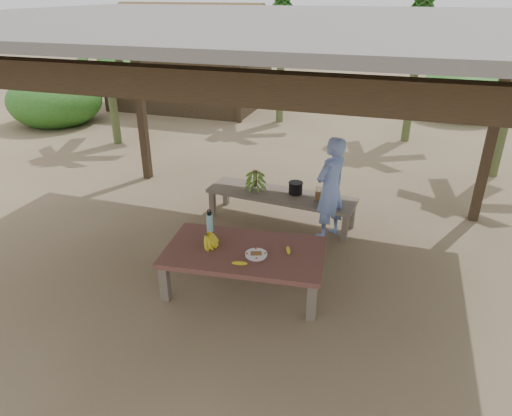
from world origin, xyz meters
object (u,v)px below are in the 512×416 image
(bench, at_px, (281,197))
(ripe_banana_bunch, at_px, (206,239))
(cooking_pot, at_px, (296,188))
(water_flask, at_px, (210,222))
(woman, at_px, (330,189))
(plate, at_px, (256,255))
(work_table, at_px, (245,255))

(bench, xyz_separation_m, ripe_banana_bunch, (-0.41, -1.80, 0.19))
(cooking_pot, bearing_deg, water_flask, -114.64)
(ripe_banana_bunch, xyz_separation_m, water_flask, (-0.10, 0.34, 0.04))
(ripe_banana_bunch, xyz_separation_m, woman, (1.16, 1.56, 0.14))
(plate, bearing_deg, work_table, 153.13)
(ripe_banana_bunch, height_order, water_flask, water_flask)
(ripe_banana_bunch, relative_size, water_flask, 0.96)
(bench, xyz_separation_m, water_flask, (-0.50, -1.47, 0.23))
(ripe_banana_bunch, relative_size, woman, 0.19)
(bench, bearing_deg, woman, -12.86)
(ripe_banana_bunch, relative_size, cooking_pot, 1.39)
(ripe_banana_bunch, bearing_deg, plate, -4.13)
(bench, relative_size, plate, 9.06)
(ripe_banana_bunch, height_order, plate, ripe_banana_bunch)
(work_table, bearing_deg, water_flask, 145.55)
(work_table, bearing_deg, bench, 85.49)
(woman, bearing_deg, cooking_pot, -89.15)
(cooking_pot, bearing_deg, work_table, -94.83)
(work_table, height_order, woman, woman)
(ripe_banana_bunch, relative_size, plate, 1.13)
(work_table, bearing_deg, woman, 58.97)
(cooking_pot, bearing_deg, plate, -89.69)
(plate, bearing_deg, water_flask, 151.92)
(water_flask, relative_size, cooking_pot, 1.45)
(water_flask, bearing_deg, plate, -28.08)
(water_flask, height_order, cooking_pot, water_flask)
(plate, bearing_deg, bench, 96.55)
(ripe_banana_bunch, bearing_deg, water_flask, 105.83)
(plate, relative_size, water_flask, 0.85)
(plate, distance_m, woman, 1.71)
(plate, height_order, water_flask, water_flask)
(water_flask, bearing_deg, ripe_banana_bunch, -74.17)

